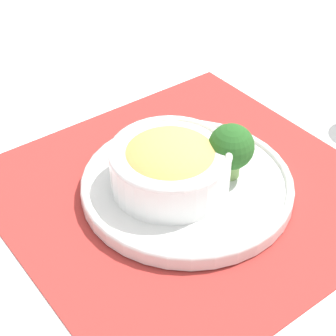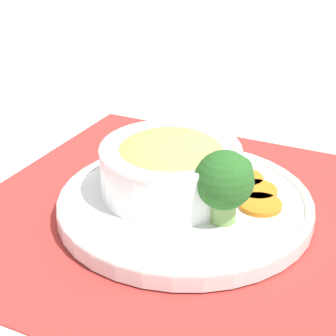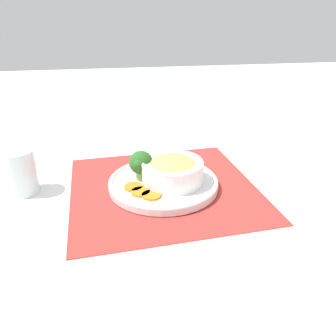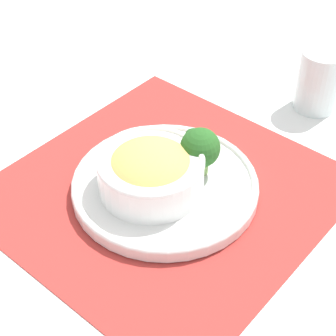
% 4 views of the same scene
% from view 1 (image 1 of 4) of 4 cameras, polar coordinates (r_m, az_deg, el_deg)
% --- Properties ---
extents(ground_plane, '(4.00, 4.00, 0.00)m').
position_cam_1_polar(ground_plane, '(0.75, 1.92, -2.51)').
color(ground_plane, white).
extents(placemat, '(0.48, 0.49, 0.00)m').
position_cam_1_polar(placemat, '(0.74, 1.92, -2.39)').
color(placemat, '#B2332D').
rests_on(placemat, ground_plane).
extents(plate, '(0.28, 0.28, 0.02)m').
position_cam_1_polar(plate, '(0.74, 1.95, -1.62)').
color(plate, white).
rests_on(plate, placemat).
extents(bowl, '(0.15, 0.15, 0.07)m').
position_cam_1_polar(bowl, '(0.71, 0.22, 0.44)').
color(bowl, white).
rests_on(bowl, plate).
extents(broccoli_floret, '(0.06, 0.06, 0.08)m').
position_cam_1_polar(broccoli_floret, '(0.72, 6.42, 2.08)').
color(broccoli_floret, '#84AD5B').
rests_on(broccoli_floret, plate).
extents(carrot_slice_near, '(0.05, 0.05, 0.01)m').
position_cam_1_polar(carrot_slice_near, '(0.78, 5.59, 1.81)').
color(carrot_slice_near, orange).
rests_on(carrot_slice_near, plate).
extents(carrot_slice_middle, '(0.05, 0.05, 0.01)m').
position_cam_1_polar(carrot_slice_middle, '(0.79, 3.55, 2.45)').
color(carrot_slice_middle, orange).
rests_on(carrot_slice_middle, plate).
extents(carrot_slice_far, '(0.05, 0.05, 0.01)m').
position_cam_1_polar(carrot_slice_far, '(0.79, 1.33, 2.60)').
color(carrot_slice_far, orange).
rests_on(carrot_slice_far, plate).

